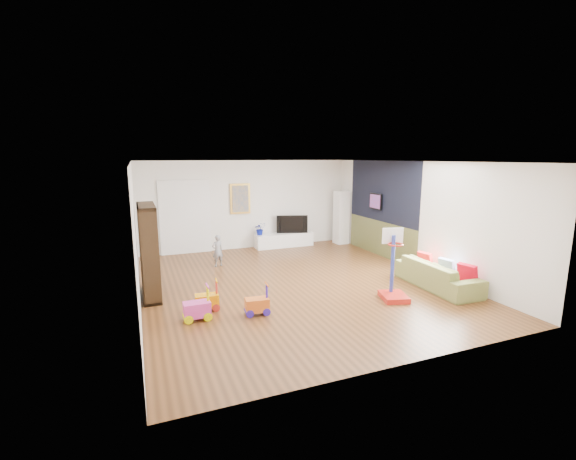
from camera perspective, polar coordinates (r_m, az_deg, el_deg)
name	(u,v)px	position (r m, az deg, el deg)	size (l,w,h in m)	color
floor	(295,283)	(8.75, 0.98, -7.88)	(6.50, 7.50, 0.00)	brown
ceiling	(295,162)	(8.29, 1.04, 10.09)	(6.50, 7.50, 0.00)	white
wall_back	(248,205)	(11.93, -5.96, 3.74)	(6.50, 0.00, 2.70)	silver
wall_front	(406,270)	(5.25, 17.05, -5.73)	(6.50, 0.00, 2.70)	white
wall_left	(136,235)	(7.79, -21.65, -0.71)	(0.00, 7.50, 2.70)	white
wall_right	(415,216)	(10.11, 18.28, 1.99)	(0.00, 7.50, 2.70)	white
navy_accent	(382,191)	(11.14, 13.76, 5.58)	(0.01, 3.20, 1.70)	black
olive_wainscot	(380,238)	(11.34, 13.46, -1.22)	(0.01, 3.20, 1.00)	brown
doorway	(185,218)	(11.57, -14.97, 1.71)	(1.45, 0.06, 2.10)	white
painting_back	(240,199)	(11.80, -7.10, 4.62)	(0.62, 0.06, 0.92)	gold
artwork_right	(376,201)	(11.30, 12.84, 4.16)	(0.04, 0.56, 0.46)	#7F3F8C
media_console	(284,240)	(12.18, -0.61, -1.47)	(1.85, 0.46, 0.43)	white
tall_cabinet	(341,217)	(12.66, 7.91, 1.86)	(0.40, 0.40, 1.72)	white
bookshelf	(149,251)	(8.22, -19.93, -2.96)	(0.34, 1.28, 1.87)	#2F1F10
sofa	(437,274)	(9.00, 21.27, -6.15)	(2.00, 0.78, 0.58)	olive
basketball_hoop	(395,265)	(7.87, 15.63, -5.02)	(0.49, 0.59, 1.42)	red
ride_on_yellow	(207,296)	(7.34, -11.95, -9.48)	(0.43, 0.27, 0.57)	orange
ride_on_orange	(257,300)	(7.03, -4.62, -10.23)	(0.42, 0.26, 0.56)	orange
ride_on_pink	(197,303)	(6.96, -13.37, -10.53)	(0.46, 0.28, 0.61)	#E03DA7
child	(218,251)	(10.10, -10.39, -3.04)	(0.30, 0.20, 0.83)	gray
tv	(292,224)	(12.21, 0.58, 0.94)	(0.98, 0.13, 0.56)	black
vase_plant	(260,229)	(11.88, -4.16, 0.19)	(0.34, 0.30, 0.38)	navy
pillow_left	(467,273)	(8.71, 25.04, -5.84)	(0.10, 0.39, 0.39)	#B80318
pillow_center	(447,266)	(9.07, 22.45, -5.01)	(0.09, 0.35, 0.35)	silver
pillow_right	(425,259)	(9.48, 19.64, -4.14)	(0.09, 0.35, 0.35)	red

